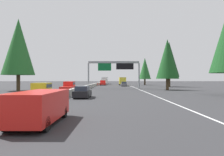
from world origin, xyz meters
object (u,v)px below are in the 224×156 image
object	(u,v)px
conifer_right_near	(167,59)
conifer_right_far	(145,69)
sign_gantry_overhead	(114,67)
pickup_distant_a	(103,83)
bus_near_center	(105,80)
box_truck_far_left	(122,81)
conifer_right_mid	(169,59)
minivan_far_center	(40,105)
sedan_mid_center	(106,82)
conifer_left_near	(18,47)
sedan_far_right	(124,84)
sedan_mid_right	(83,92)
oncoming_far	(40,91)
oncoming_near	(69,86)

from	to	relation	value
conifer_right_near	conifer_right_far	world-z (taller)	conifer_right_near
sign_gantry_overhead	pickup_distant_a	world-z (taller)	sign_gantry_overhead
sign_gantry_overhead	bus_near_center	world-z (taller)	sign_gantry_overhead
bus_near_center	conifer_right_near	bearing A→B (deg)	-162.88
box_truck_far_left	conifer_right_mid	distance (m)	21.98
minivan_far_center	sedan_mid_center	size ratio (longest dim) A/B	1.14
minivan_far_center	sedan_mid_center	distance (m)	106.76
sedan_mid_center	conifer_right_mid	world-z (taller)	conifer_right_mid
conifer_right_near	conifer_left_near	distance (m)	30.53
sign_gantry_overhead	sedan_far_right	world-z (taller)	sign_gantry_overhead
conifer_right_mid	minivan_far_center	bearing A→B (deg)	158.03
box_truck_far_left	conifer_left_near	distance (m)	44.14
sign_gantry_overhead	sedan_far_right	bearing A→B (deg)	-10.96
sedan_mid_right	oncoming_far	bearing A→B (deg)	104.60
sedan_mid_center	conifer_right_near	distance (m)	75.60
minivan_far_center	oncoming_far	xyz separation A→B (m)	(13.55, 4.88, -0.04)
box_truck_far_left	conifer_left_near	bearing A→B (deg)	149.41
conifer_left_near	oncoming_near	bearing A→B (deg)	-99.01
conifer_left_near	conifer_right_mid	bearing A→B (deg)	-59.01
conifer_right_mid	conifer_left_near	distance (m)	41.46
pickup_distant_a	oncoming_far	xyz separation A→B (m)	(-51.60, 4.79, 0.00)
minivan_far_center	conifer_left_near	bearing A→B (deg)	26.71
sedan_mid_center	conifer_right_near	size ratio (longest dim) A/B	0.41
sedan_mid_right	conifer_right_mid	xyz separation A→B (m)	(36.22, -20.59, 7.52)
sign_gantry_overhead	minivan_far_center	bearing A→B (deg)	174.05
oncoming_near	conifer_right_far	xyz separation A→B (m)	(41.03, -20.68, 5.49)
sedan_far_right	conifer_right_near	xyz separation A→B (m)	(-22.39, -8.11, 5.91)
bus_near_center	sedan_far_right	size ratio (longest dim) A/B	2.61
oncoming_near	conifer_right_far	world-z (taller)	conifer_right_far
sign_gantry_overhead	sedan_far_right	distance (m)	17.13
sign_gantry_overhead	conifer_right_near	distance (m)	12.90
sedan_far_right	conifer_left_near	size ratio (longest dim) A/B	0.31
oncoming_near	conifer_right_near	world-z (taller)	conifer_right_near
oncoming_near	sedan_mid_right	bearing A→B (deg)	19.29
conifer_right_near	sedan_far_right	bearing A→B (deg)	19.90
conifer_right_mid	conifer_left_near	bearing A→B (deg)	120.99
minivan_far_center	conifer_right_far	world-z (taller)	conifer_right_far
oncoming_near	oncoming_far	bearing A→B (deg)	-0.96
bus_near_center	minivan_far_center	bearing A→B (deg)	-179.95
minivan_far_center	conifer_right_mid	size ratio (longest dim) A/B	0.37
box_truck_far_left	bus_near_center	size ratio (longest dim) A/B	0.74
sign_gantry_overhead	oncoming_near	bearing A→B (deg)	141.99
sedan_mid_center	sedan_far_right	bearing A→B (deg)	-171.69
bus_near_center	conifer_left_near	xyz separation A→B (m)	(-53.35, 14.87, 6.96)
sign_gantry_overhead	bus_near_center	bearing A→B (deg)	5.43
sedan_mid_center	oncoming_near	bearing A→B (deg)	176.84
sedan_far_right	conifer_right_mid	distance (m)	15.95
sedan_mid_right	bus_near_center	world-z (taller)	bus_near_center
box_truck_far_left	sedan_far_right	size ratio (longest dim) A/B	1.93
oncoming_near	conifer_right_far	bearing A→B (deg)	153.24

